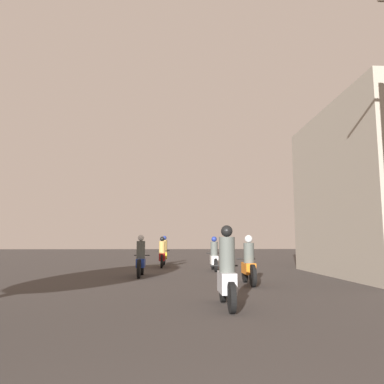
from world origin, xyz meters
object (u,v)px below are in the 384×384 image
motorcycle_silver (227,274)px  motorcycle_yellow (164,253)px  motorcycle_orange (249,265)px  motorcycle_red (162,255)px  motorcycle_white (214,257)px  motorcycle_blue (141,260)px

motorcycle_silver → motorcycle_yellow: 14.22m
motorcycle_orange → motorcycle_red: size_ratio=0.95×
motorcycle_red → motorcycle_yellow: motorcycle_yellow is taller
motorcycle_silver → motorcycle_white: size_ratio=0.97×
motorcycle_white → motorcycle_red: bearing=145.2°
motorcycle_orange → motorcycle_blue: size_ratio=0.92×
motorcycle_yellow → motorcycle_white: bearing=-56.4°
motorcycle_yellow → motorcycle_blue: bearing=-87.5°
motorcycle_red → motorcycle_orange: bearing=-60.1°
motorcycle_red → motorcycle_silver: bearing=-72.5°
motorcycle_blue → motorcycle_yellow: motorcycle_yellow is taller
motorcycle_silver → motorcycle_yellow: bearing=89.4°
motorcycle_silver → motorcycle_red: (-1.68, 11.59, -0.04)m
motorcycle_white → motorcycle_red: motorcycle_red is taller
motorcycle_white → motorcycle_yellow: size_ratio=0.99×
motorcycle_silver → motorcycle_yellow: motorcycle_silver is taller
motorcycle_orange → motorcycle_red: (-2.91, 7.70, 0.01)m
motorcycle_blue → motorcycle_white: 3.99m
motorcycle_white → motorcycle_yellow: bearing=125.4°
motorcycle_orange → motorcycle_yellow: size_ratio=0.98×
motorcycle_silver → motorcycle_red: 11.71m
motorcycle_yellow → motorcycle_orange: bearing=-66.6°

